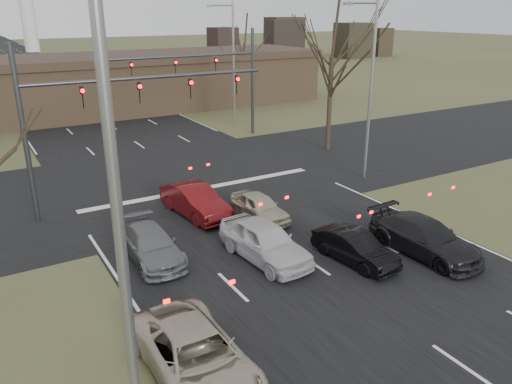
# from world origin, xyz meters

# --- Properties ---
(ground) EXTENTS (360.00, 360.00, 0.00)m
(ground) POSITION_xyz_m (0.00, 0.00, 0.00)
(ground) COLOR #47512B
(ground) RESTS_ON ground
(road_main) EXTENTS (14.00, 300.00, 0.02)m
(road_main) POSITION_xyz_m (0.00, 60.00, 0.01)
(road_main) COLOR black
(road_main) RESTS_ON ground
(road_cross) EXTENTS (200.00, 14.00, 0.02)m
(road_cross) POSITION_xyz_m (0.00, 15.00, 0.01)
(road_cross) COLOR black
(road_cross) RESTS_ON ground
(building) EXTENTS (42.40, 10.40, 5.30)m
(building) POSITION_xyz_m (2.00, 38.00, 2.67)
(building) COLOR brown
(building) RESTS_ON ground
(mast_arm_near) EXTENTS (12.12, 0.24, 8.00)m
(mast_arm_near) POSITION_xyz_m (-5.23, 13.00, 5.07)
(mast_arm_near) COLOR #383A3D
(mast_arm_near) RESTS_ON ground
(mast_arm_far) EXTENTS (11.12, 0.24, 8.00)m
(mast_arm_far) POSITION_xyz_m (6.18, 23.00, 5.02)
(mast_arm_far) COLOR #383A3D
(mast_arm_far) RESTS_ON ground
(streetlight_left) EXTENTS (2.34, 0.25, 10.00)m
(streetlight_left) POSITION_xyz_m (-8.82, -4.00, 5.59)
(streetlight_left) COLOR gray
(streetlight_left) RESTS_ON ground
(streetlight_right_near) EXTENTS (2.34, 0.25, 10.00)m
(streetlight_right_near) POSITION_xyz_m (8.82, 10.00, 5.59)
(streetlight_right_near) COLOR gray
(streetlight_right_near) RESTS_ON ground
(streetlight_right_far) EXTENTS (2.34, 0.25, 10.00)m
(streetlight_right_far) POSITION_xyz_m (9.32, 27.00, 5.59)
(streetlight_right_far) COLOR gray
(streetlight_right_far) RESTS_ON ground
(tree_right_near) EXTENTS (6.90, 6.90, 11.50)m
(tree_right_near) POSITION_xyz_m (11.00, 16.00, 8.90)
(tree_right_near) COLOR black
(tree_right_near) RESTS_ON ground
(tree_right_far) EXTENTS (5.40, 5.40, 9.00)m
(tree_right_far) POSITION_xyz_m (15.00, 35.00, 6.96)
(tree_right_far) COLOR black
(tree_right_far) RESTS_ON ground
(car_silver_suv) EXTENTS (2.33, 5.03, 1.40)m
(car_silver_suv) POSITION_xyz_m (-6.50, -0.60, 0.70)
(car_silver_suv) COLOR #BCAC98
(car_silver_suv) RESTS_ON ground
(car_white_sedan) EXTENTS (2.19, 4.68, 1.55)m
(car_white_sedan) POSITION_xyz_m (-1.38, 4.28, 0.77)
(car_white_sedan) COLOR silver
(car_white_sedan) RESTS_ON ground
(car_black_hatch) EXTENTS (1.65, 3.78, 1.21)m
(car_black_hatch) POSITION_xyz_m (1.50, 2.31, 0.60)
(car_black_hatch) COLOR black
(car_black_hatch) RESTS_ON ground
(car_charcoal_sedan) EXTENTS (2.22, 4.98, 1.42)m
(car_charcoal_sedan) POSITION_xyz_m (4.38, 1.43, 0.71)
(car_charcoal_sedan) COLOR black
(car_charcoal_sedan) RESTS_ON ground
(car_grey_ahead) EXTENTS (1.84, 4.37, 1.26)m
(car_grey_ahead) POSITION_xyz_m (-5.23, 6.54, 0.63)
(car_grey_ahead) COLOR slate
(car_grey_ahead) RESTS_ON ground
(car_red_ahead) EXTENTS (2.04, 4.57, 1.46)m
(car_red_ahead) POSITION_xyz_m (-1.88, 9.78, 0.73)
(car_red_ahead) COLOR #590C0F
(car_red_ahead) RESTS_ON ground
(car_silver_ahead) EXTENTS (1.61, 3.66, 1.23)m
(car_silver_ahead) POSITION_xyz_m (0.50, 7.81, 0.61)
(car_silver_ahead) COLOR #BBB597
(car_silver_ahead) RESTS_ON ground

